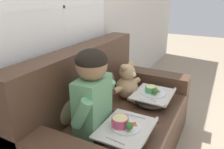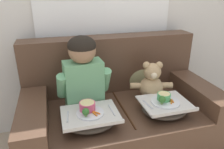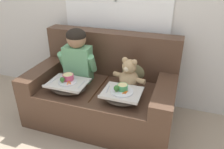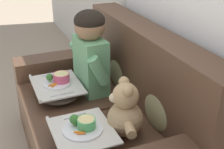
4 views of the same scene
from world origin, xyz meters
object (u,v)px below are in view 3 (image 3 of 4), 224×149
object	(u,v)px
couch	(104,91)
throw_pillow_behind_child	(87,60)
lap_tray_child	(68,85)
teddy_bear	(129,76)
throw_pillow_behind_teddy	(134,67)
child_figure	(77,53)
lap_tray_teddy	(122,95)

from	to	relation	value
couch	throw_pillow_behind_child	world-z (taller)	couch
throw_pillow_behind_child	lap_tray_child	world-z (taller)	throw_pillow_behind_child
throw_pillow_behind_child	teddy_bear	xyz separation A→B (m)	(0.64, -0.26, -0.01)
throw_pillow_behind_teddy	child_figure	distance (m)	0.71
couch	child_figure	size ratio (longest dim) A/B	2.64
couch	lap_tray_teddy	distance (m)	0.47
child_figure	lap_tray_teddy	world-z (taller)	child_figure
throw_pillow_behind_teddy	lap_tray_child	size ratio (longest dim) A/B	0.85
throw_pillow_behind_teddy	lap_tray_teddy	bearing A→B (deg)	-90.10
lap_tray_child	lap_tray_teddy	xyz separation A→B (m)	(0.64, -0.00, -0.00)
child_figure	teddy_bear	world-z (taller)	child_figure
couch	throw_pillow_behind_child	size ratio (longest dim) A/B	4.77
teddy_bear	lap_tray_child	size ratio (longest dim) A/B	0.92
couch	teddy_bear	distance (m)	0.42
lap_tray_teddy	throw_pillow_behind_child	bearing A→B (deg)	140.38
teddy_bear	lap_tray_child	xyz separation A→B (m)	(-0.64, -0.27, -0.10)
child_figure	lap_tray_teddy	size ratio (longest dim) A/B	1.60
couch	child_figure	xyz separation A→B (m)	(-0.32, -0.02, 0.47)
throw_pillow_behind_child	throw_pillow_behind_teddy	bearing A→B (deg)	0.00
child_figure	teddy_bear	xyz separation A→B (m)	(0.64, -0.00, -0.20)
couch	lap_tray_child	xyz separation A→B (m)	(-0.32, -0.30, 0.18)
lap_tray_child	lap_tray_teddy	bearing A→B (deg)	-0.13
child_figure	teddy_bear	bearing A→B (deg)	-0.35
child_figure	lap_tray_child	distance (m)	0.40
throw_pillow_behind_child	lap_tray_child	xyz separation A→B (m)	(-0.00, -0.53, -0.10)
lap_tray_teddy	throw_pillow_behind_teddy	bearing A→B (deg)	89.90
teddy_bear	lap_tray_teddy	world-z (taller)	teddy_bear
teddy_bear	lap_tray_teddy	xyz separation A→B (m)	(0.00, -0.27, -0.10)
couch	throw_pillow_behind_child	bearing A→B (deg)	144.11
throw_pillow_behind_child	lap_tray_teddy	xyz separation A→B (m)	(0.64, -0.53, -0.10)
couch	lap_tray_child	distance (m)	0.47
throw_pillow_behind_teddy	teddy_bear	distance (m)	0.26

